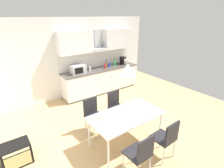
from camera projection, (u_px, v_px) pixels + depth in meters
name	position (u px, v px, depth m)	size (l,w,h in m)	color
ground_plane	(121.00, 132.00, 4.32)	(7.71, 8.11, 0.02)	tan
wall_back	(70.00, 59.00, 5.90)	(6.17, 0.10, 2.64)	silver
kitchen_counter	(101.00, 80.00, 6.48)	(2.93, 0.67, 0.88)	#333333
backsplash_tile	(96.00, 59.00, 6.44)	(2.91, 0.02, 0.60)	silver
upper_wall_cabinets	(98.00, 41.00, 6.07)	(2.91, 0.40, 0.72)	silver
microwave	(78.00, 69.00, 5.77)	(0.48, 0.35, 0.28)	#ADADB2
coffee_maker	(122.00, 60.00, 6.83)	(0.18, 0.19, 0.30)	black
bottle_blue	(109.00, 65.00, 6.53)	(0.07, 0.07, 0.19)	blue
bottle_green	(115.00, 63.00, 6.60)	(0.06, 0.06, 0.32)	green
bottle_brown	(107.00, 64.00, 6.47)	(0.06, 0.06, 0.31)	brown
bottle_white	(90.00, 68.00, 6.01)	(0.06, 0.06, 0.23)	white
bottle_red	(105.00, 66.00, 6.33)	(0.07, 0.07, 0.21)	red
dining_table	(126.00, 117.00, 3.70)	(1.54, 0.84, 0.74)	white
chair_near_right	(167.00, 136.00, 3.35)	(0.41, 0.41, 0.87)	black
chair_far_right	(116.00, 104.00, 4.54)	(0.44, 0.44, 0.87)	black
chair_near_left	(141.00, 152.00, 2.97)	(0.41, 0.41, 0.87)	black
chair_far_left	(93.00, 112.00, 4.17)	(0.44, 0.44, 0.87)	black
guitar_amp	(16.00, 154.00, 3.35)	(0.52, 0.37, 0.44)	black
pendant_lamp	(128.00, 70.00, 3.31)	(0.32, 0.32, 0.22)	silver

